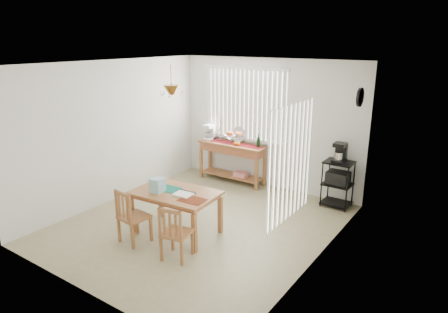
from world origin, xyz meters
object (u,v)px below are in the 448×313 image
Objects in this scene: dining_table at (175,197)px; chair_left at (132,217)px; sideboard at (232,153)px; chair_right at (175,233)px; wire_cart at (338,180)px; cart_items at (340,153)px.

dining_table is 1.59× the size of chair_left.
chair_right is (1.09, -3.07, -0.24)m from sideboard.
wire_cart is at bearing 56.22° from chair_left.
chair_left is (-2.05, -3.06, -0.10)m from wire_cart.
wire_cart reaches higher than sideboard.
dining_table is at bearing 61.13° from chair_left.
cart_items is at bearing -0.27° from sideboard.
cart_items is at bearing 90.00° from wire_cart.
dining_table is (-1.71, -2.46, -0.40)m from cart_items.
chair_left is (0.25, -3.08, -0.22)m from sideboard.
cart_items is 0.42× the size of chair_left.
cart_items is at bearing 56.29° from chair_left.
wire_cart reaches higher than dining_table.
cart_items reaches higher than chair_left.
dining_table is 0.72m from chair_left.
sideboard is 4.25× the size of cart_items.
cart_items is (-0.00, 0.01, 0.50)m from wire_cart.
cart_items is 0.26× the size of dining_table.
cart_items is 0.44× the size of chair_right.
sideboard is at bearing 103.20° from dining_table.
sideboard is 3.27m from chair_right.
sideboard is 1.86× the size of chair_right.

